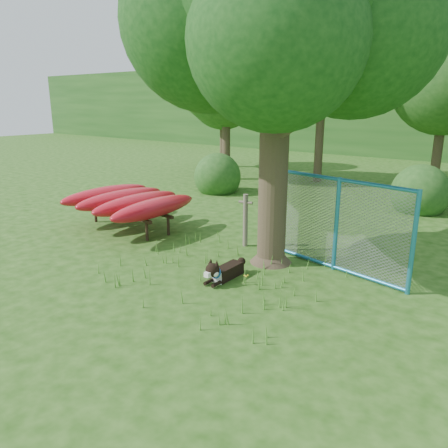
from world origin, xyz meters
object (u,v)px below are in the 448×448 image
Objects in this scene: kayak_rack at (129,201)px; husky_dog at (223,271)px; fence_section at (336,224)px; oak_tree at (277,10)px.

kayak_rack is 4.51m from husky_dog.
oak_tree is at bearing -150.80° from fence_section.
kayak_rack is at bearing -163.15° from fence_section.
oak_tree is 2.32× the size of fence_section.
husky_dog is 2.51m from fence_section.
husky_dog is at bearing -10.30° from kayak_rack.
kayak_rack reaches higher than husky_dog.
husky_dog is at bearing -96.40° from oak_tree.
oak_tree is 6.39× the size of husky_dog.
oak_tree is at bearing 82.30° from husky_dog.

